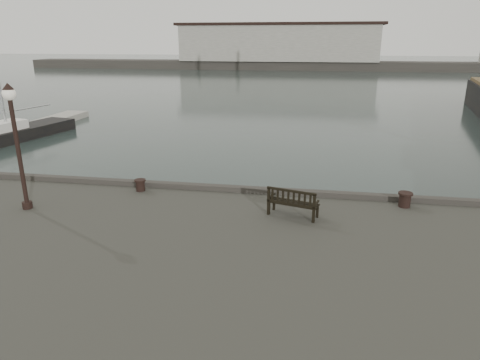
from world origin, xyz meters
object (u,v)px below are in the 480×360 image
object	(u,v)px
bench	(293,208)
lamp_post	(15,130)
bollard_right	(405,200)
yacht_c	(14,137)
bollard_left	(140,185)

from	to	relation	value
bench	lamp_post	distance (m)	8.61
bench	bollard_right	xyz separation A→B (m)	(3.47, 1.39, -0.04)
lamp_post	yacht_c	world-z (taller)	yacht_c
bollard_left	lamp_post	bearing A→B (deg)	-142.72
bollard_left	lamp_post	size ratio (longest dim) A/B	0.11
bench	yacht_c	size ratio (longest dim) A/B	0.12
bench	bollard_right	world-z (taller)	bench
bench	lamp_post	size ratio (longest dim) A/B	0.41
bench	yacht_c	bearing A→B (deg)	160.95
bollard_right	bollard_left	bearing A→B (deg)	179.95
bollard_right	yacht_c	bearing A→B (deg)	151.63
bollard_right	lamp_post	size ratio (longest dim) A/B	0.12
bollard_left	yacht_c	distance (m)	19.43
bollard_left	bollard_right	distance (m)	8.88
bollard_left	yacht_c	size ratio (longest dim) A/B	0.03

